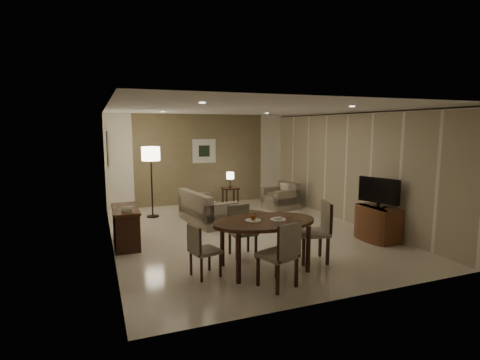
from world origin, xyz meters
name	(u,v)px	position (x,y,z in m)	size (l,w,h in m)	color
room_shell	(237,170)	(0.00, 0.40, 1.35)	(5.50, 7.00, 2.70)	beige
taupe_accent	(201,159)	(0.00, 3.48, 1.35)	(3.96, 0.03, 2.70)	#7F6F4F
curtain_wall	(346,169)	(2.68, 0.00, 1.32)	(0.08, 6.70, 2.58)	#BFB495
curtain_rod	(348,113)	(2.68, 0.00, 2.64)	(0.03, 0.03, 6.80)	black
art_back_frame	(204,151)	(0.10, 3.46, 1.60)	(0.72, 0.03, 0.72)	silver
art_back_canvas	(204,151)	(0.10, 3.44, 1.60)	(0.34, 0.01, 0.34)	black
art_left_frame	(108,149)	(-2.72, 1.20, 1.85)	(0.03, 0.60, 0.80)	silver
art_left_canvas	(108,149)	(-2.71, 1.20, 1.85)	(0.01, 0.46, 0.64)	gray
downlight_nl	(202,103)	(-1.40, -1.80, 2.69)	(0.10, 0.10, 0.01)	white
downlight_nr	(352,107)	(1.40, -1.80, 2.69)	(0.10, 0.10, 0.01)	white
downlight_fl	(163,112)	(-1.40, 1.80, 2.69)	(0.10, 0.10, 0.01)	white
downlight_fr	(267,113)	(1.40, 1.80, 2.69)	(0.10, 0.10, 0.01)	white
console_desk	(126,227)	(-2.49, 0.00, 0.38)	(0.48, 1.20, 0.75)	#432815
telephone	(126,209)	(-2.49, -0.30, 0.80)	(0.20, 0.14, 0.09)	white
tv_cabinet	(378,223)	(2.40, -1.50, 0.35)	(0.48, 0.90, 0.70)	brown
flat_tv	(379,191)	(2.38, -1.50, 1.02)	(0.06, 0.88, 0.60)	black
dining_table	(264,245)	(-0.47, -2.12, 0.41)	(1.74, 1.09, 0.81)	#432815
chair_near	(277,254)	(-0.59, -2.81, 0.49)	(0.48, 0.48, 0.98)	gray
chair_far	(243,232)	(-0.58, -1.41, 0.45)	(0.44, 0.44, 0.91)	gray
chair_left	(205,250)	(-1.46, -2.06, 0.42)	(0.41, 0.41, 0.84)	gray
chair_right	(313,232)	(0.46, -2.08, 0.52)	(0.51, 0.51, 1.04)	gray
plate_a	(253,220)	(-0.65, -2.07, 0.82)	(0.26, 0.26, 0.02)	white
plate_b	(278,220)	(-0.25, -2.17, 0.82)	(0.26, 0.26, 0.02)	white
fruit_apple	(253,217)	(-0.65, -2.07, 0.88)	(0.09, 0.09, 0.09)	#9A3B11
napkin	(278,218)	(-0.25, -2.17, 0.85)	(0.12, 0.08, 0.03)	white
round_rug	(247,215)	(0.68, 1.44, 0.01)	(1.32, 1.32, 0.01)	#453B26
sofa	(207,207)	(-0.50, 1.13, 0.39)	(0.82, 1.64, 0.77)	gray
armchair	(280,196)	(1.90, 1.91, 0.37)	(0.83, 0.79, 0.74)	gray
side_table	(230,197)	(0.68, 2.74, 0.28)	(0.44, 0.44, 0.56)	#321A10
table_lamp	(230,179)	(0.68, 2.74, 0.81)	(0.22, 0.22, 0.50)	#FFEAC1
floor_lamp	(152,182)	(-1.66, 2.21, 0.91)	(0.46, 0.46, 1.82)	#FFE5B7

